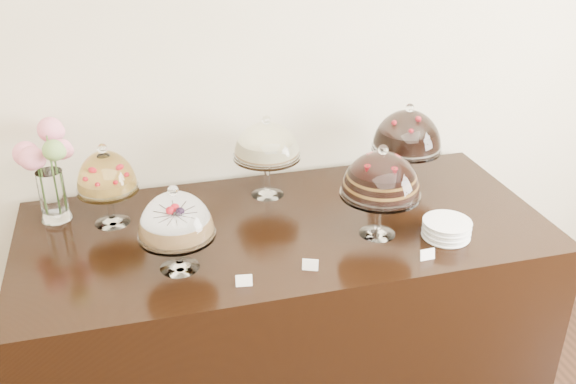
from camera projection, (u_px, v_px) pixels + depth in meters
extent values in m
cube|color=beige|center=(305.00, 48.00, 2.95)|extent=(5.00, 0.04, 3.00)
cube|color=black|center=(285.00, 311.00, 2.90)|extent=(2.20, 1.00, 0.90)
cone|color=white|center=(180.00, 264.00, 2.41)|extent=(0.15, 0.15, 0.02)
cylinder|color=white|center=(178.00, 249.00, 2.38)|extent=(0.03, 0.03, 0.11)
cylinder|color=white|center=(177.00, 234.00, 2.35)|extent=(0.29, 0.29, 0.01)
cylinder|color=#AA7D4B|center=(176.00, 226.00, 2.33)|extent=(0.24, 0.24, 0.06)
sphere|color=red|center=(192.00, 211.00, 2.34)|extent=(0.02, 0.02, 0.02)
sphere|color=red|center=(161.00, 211.00, 2.34)|extent=(0.02, 0.02, 0.02)
sphere|color=red|center=(173.00, 225.00, 2.25)|extent=(0.02, 0.02, 0.02)
sphere|color=white|center=(173.00, 190.00, 2.27)|extent=(0.04, 0.04, 0.04)
cone|color=white|center=(377.00, 231.00, 2.63)|extent=(0.15, 0.15, 0.02)
cylinder|color=white|center=(379.00, 212.00, 2.59)|extent=(0.03, 0.03, 0.15)
cylinder|color=white|center=(380.00, 193.00, 2.55)|extent=(0.32, 0.32, 0.01)
cylinder|color=black|center=(381.00, 181.00, 2.53)|extent=(0.25, 0.25, 0.10)
sphere|color=red|center=(395.00, 163.00, 2.53)|extent=(0.02, 0.02, 0.02)
sphere|color=red|center=(371.00, 161.00, 2.55)|extent=(0.02, 0.02, 0.02)
sphere|color=red|center=(368.00, 171.00, 2.47)|extent=(0.02, 0.02, 0.02)
sphere|color=red|center=(393.00, 174.00, 2.45)|extent=(0.02, 0.02, 0.02)
sphere|color=white|center=(383.00, 150.00, 2.47)|extent=(0.04, 0.04, 0.04)
cone|color=white|center=(267.00, 192.00, 2.95)|extent=(0.15, 0.15, 0.02)
cylinder|color=white|center=(267.00, 173.00, 2.90)|extent=(0.03, 0.03, 0.16)
cylinder|color=white|center=(267.00, 156.00, 2.86)|extent=(0.30, 0.30, 0.01)
cylinder|color=#FFF5C5|center=(267.00, 148.00, 2.85)|extent=(0.24, 0.24, 0.07)
sphere|color=white|center=(266.00, 120.00, 2.79)|extent=(0.04, 0.04, 0.04)
cone|color=white|center=(403.00, 180.00, 3.05)|extent=(0.15, 0.15, 0.02)
cylinder|color=white|center=(405.00, 164.00, 3.01)|extent=(0.03, 0.03, 0.15)
cylinder|color=white|center=(406.00, 148.00, 2.98)|extent=(0.33, 0.33, 0.01)
cylinder|color=black|center=(407.00, 139.00, 2.96)|extent=(0.26, 0.26, 0.08)
sphere|color=red|center=(420.00, 125.00, 2.97)|extent=(0.02, 0.02, 0.02)
sphere|color=red|center=(393.00, 126.00, 2.96)|extent=(0.02, 0.02, 0.02)
sphere|color=red|center=(411.00, 134.00, 2.87)|extent=(0.02, 0.02, 0.02)
sphere|color=white|center=(410.00, 108.00, 2.89)|extent=(0.04, 0.04, 0.04)
cone|color=white|center=(112.00, 220.00, 2.71)|extent=(0.15, 0.15, 0.02)
cylinder|color=white|center=(110.00, 204.00, 2.68)|extent=(0.03, 0.03, 0.13)
cylinder|color=white|center=(108.00, 189.00, 2.65)|extent=(0.25, 0.25, 0.01)
cylinder|color=gold|center=(107.00, 183.00, 2.64)|extent=(0.21, 0.21, 0.04)
sphere|color=red|center=(120.00, 173.00, 2.65)|extent=(0.02, 0.02, 0.02)
sphere|color=red|center=(109.00, 171.00, 2.67)|extent=(0.02, 0.02, 0.02)
sphere|color=red|center=(96.00, 174.00, 2.65)|extent=(0.02, 0.02, 0.02)
sphere|color=red|center=(93.00, 180.00, 2.60)|extent=(0.02, 0.02, 0.02)
sphere|color=red|center=(103.00, 183.00, 2.57)|extent=(0.02, 0.02, 0.02)
sphere|color=red|center=(117.00, 179.00, 2.60)|extent=(0.02, 0.02, 0.02)
sphere|color=white|center=(102.00, 148.00, 2.57)|extent=(0.04, 0.04, 0.04)
cylinder|color=white|center=(53.00, 195.00, 2.70)|extent=(0.11, 0.11, 0.22)
cylinder|color=#476B2D|center=(59.00, 180.00, 2.68)|extent=(0.01, 0.01, 0.27)
sphere|color=pink|center=(62.00, 149.00, 2.63)|extent=(0.09, 0.09, 0.09)
cylinder|color=#476B2D|center=(53.00, 170.00, 2.72)|extent=(0.01, 0.01, 0.31)
sphere|color=pink|center=(50.00, 130.00, 2.71)|extent=(0.11, 0.11, 0.11)
cylinder|color=#476B2D|center=(41.00, 182.00, 2.70)|extent=(0.01, 0.01, 0.24)
sphere|color=pink|center=(26.00, 154.00, 2.66)|extent=(0.11, 0.11, 0.11)
cylinder|color=#476B2D|center=(44.00, 185.00, 2.65)|extent=(0.01, 0.01, 0.26)
sphere|color=pink|center=(32.00, 158.00, 2.57)|extent=(0.10, 0.10, 0.10)
cylinder|color=#476B2D|center=(55.00, 181.00, 2.63)|extent=(0.01, 0.01, 0.31)
sphere|color=#6C9347|center=(54.00, 150.00, 2.53)|extent=(0.09, 0.09, 0.09)
cylinder|color=white|center=(446.00, 236.00, 2.61)|extent=(0.19, 0.19, 0.01)
cylinder|color=white|center=(446.00, 234.00, 2.60)|extent=(0.18, 0.18, 0.01)
cylinder|color=white|center=(446.00, 231.00, 2.60)|extent=(0.19, 0.19, 0.01)
cylinder|color=white|center=(446.00, 229.00, 2.59)|extent=(0.18, 0.18, 0.01)
cylinder|color=white|center=(447.00, 227.00, 2.59)|extent=(0.19, 0.19, 0.01)
cylinder|color=white|center=(447.00, 224.00, 2.58)|extent=(0.18, 0.18, 0.01)
cylinder|color=white|center=(447.00, 222.00, 2.58)|extent=(0.19, 0.19, 0.01)
cube|color=white|center=(244.00, 281.00, 2.30)|extent=(0.06, 0.02, 0.04)
cube|color=white|center=(427.00, 254.00, 2.45)|extent=(0.06, 0.02, 0.04)
cube|color=white|center=(310.00, 265.00, 2.39)|extent=(0.06, 0.04, 0.04)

